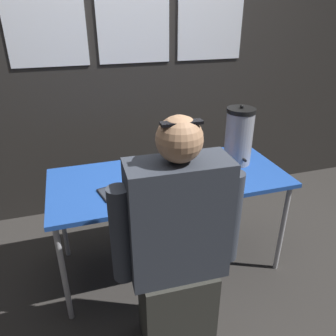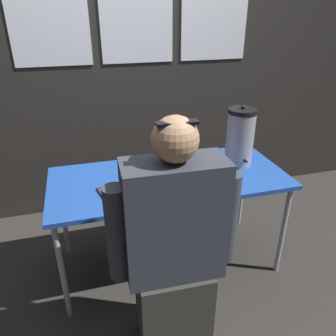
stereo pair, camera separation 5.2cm
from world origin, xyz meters
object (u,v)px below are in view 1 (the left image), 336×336
(coffee_urn, at_px, (239,136))
(cell_phone, at_px, (107,194))
(donut_box, at_px, (166,175))
(person_seated, at_px, (178,252))

(coffee_urn, relative_size, cell_phone, 2.40)
(cell_phone, bearing_deg, donut_box, 0.84)
(cell_phone, bearing_deg, coffee_urn, -2.31)
(coffee_urn, height_order, cell_phone, coffee_urn)
(donut_box, distance_m, coffee_urn, 0.57)
(donut_box, xyz_separation_m, coffee_urn, (0.53, 0.08, 0.17))
(coffee_urn, height_order, person_seated, person_seated)
(donut_box, relative_size, cell_phone, 3.07)
(coffee_urn, bearing_deg, donut_box, -171.52)
(donut_box, height_order, cell_phone, donut_box)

